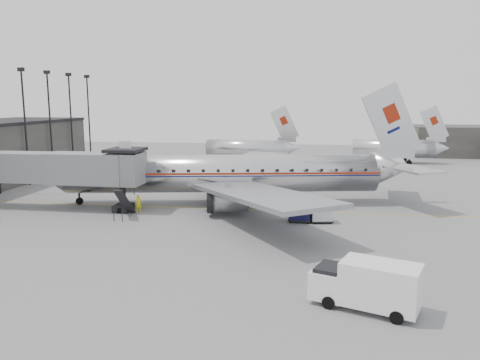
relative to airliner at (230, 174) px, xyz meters
The scene contains 11 objects.
ground 9.37m from the airliner, 95.32° to the right, with size 160.00×160.00×0.00m, color slate.
apron_line 4.81m from the airliner, 51.37° to the right, with size 0.15×60.00×0.01m, color gold.
jet_bridge 18.22m from the airliner, 163.82° to the right, with size 21.00×6.20×7.10m.
floodlight_masts 29.08m from the airliner, behind, with size 0.90×42.25×15.25m.
distant_aircraft_near 33.37m from the airliner, 94.48° to the left, with size 16.39×3.20×10.26m.
distant_aircraft_mid 44.00m from the airliner, 57.88° to the left, with size 16.39×3.20×10.26m.
airliner is the anchor object (origin of this frame).
service_van 27.35m from the airliner, 64.90° to the right, with size 6.06×4.04×2.66m.
baggage_cart_navy 10.50m from the airliner, 41.24° to the right, with size 2.13×1.66×1.62m.
baggage_cart_white 12.04m from the airliner, 34.89° to the right, with size 2.19×1.81×1.54m.
ramp_worker 10.32m from the airliner, 145.18° to the right, with size 0.68×0.45×1.86m, color gold.
Camera 1 is at (9.19, -40.41, 11.08)m, focal length 35.00 mm.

